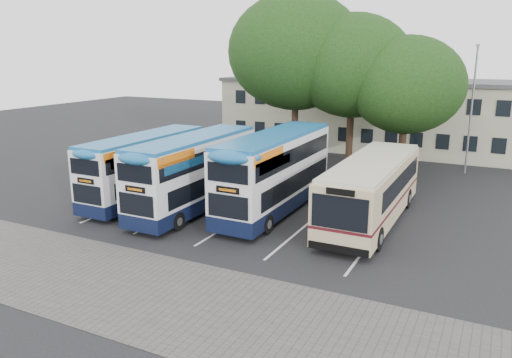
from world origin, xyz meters
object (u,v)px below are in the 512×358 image
Objects in this scene: tree_mid at (353,66)px; bus_dd_left at (146,165)px; tree_right at (407,85)px; bus_single at (372,186)px; bus_dd_mid at (195,170)px; lamp_post at (472,103)px; tree_left at (296,52)px; bus_dd_right at (276,169)px.

bus_dd_left is (-8.43, -12.88, -5.44)m from tree_mid.
bus_single is (0.46, -10.16, -4.52)m from tree_right.
lamp_post is at bearing 51.22° from bus_dd_mid.
tree_mid is 4.13m from tree_right.
bus_dd_mid is (-12.71, -15.81, -2.82)m from lamp_post.
tree_left reaches higher than tree_mid.
tree_right reaches higher than bus_dd_left.
tree_left is at bearing -166.95° from lamp_post.
bus_single is (9.21, 2.37, -0.41)m from bus_dd_mid.
tree_left is (-12.16, -2.82, 3.45)m from lamp_post.
tree_right is 11.13m from bus_single.
tree_left is 1.30× the size of bus_dd_mid.
bus_dd_mid reaches higher than bus_dd_left.
tree_left is 14.86m from bus_dd_left.
tree_mid reaches higher than bus_dd_left.
lamp_post is 0.92× the size of bus_dd_mid.
bus_dd_right is at bearing 10.72° from bus_dd_left.
tree_left is 1.14× the size of tree_mid.
bus_dd_left is (-4.15, -12.75, -6.40)m from tree_left.
bus_single is at bearing 9.43° from bus_dd_left.
bus_dd_right reaches higher than bus_dd_mid.
bus_dd_mid is at bearing -110.23° from tree_mid.
tree_mid is at bearing 1.77° from tree_left.
tree_right is (-3.96, -3.29, 1.30)m from lamp_post.
tree_right reaches higher than bus_single.
tree_mid is (-7.87, -2.69, 2.49)m from lamp_post.
bus_dd_left is at bearing -170.57° from bus_single.
tree_right reaches higher than bus_dd_mid.
lamp_post is 0.82× the size of bus_single.
bus_dd_mid is at bearing -165.57° from bus_single.
bus_dd_right is (-4.67, -10.83, -4.01)m from tree_right.
bus_dd_right is at bearing -72.67° from tree_left.
tree_left is 14.44m from bus_dd_mid.
tree_mid is (4.29, 0.13, -0.96)m from tree_left.
tree_right is 0.93× the size of bus_dd_right.
bus_dd_left is 7.81m from bus_dd_right.
tree_mid is 16.33m from bus_dd_left.
tree_left is 1.33× the size of tree_right.
tree_right is 12.46m from bus_dd_right.
bus_dd_left is at bearing -108.01° from tree_left.
tree_mid is 1.16× the size of tree_right.
bus_dd_right is (7.67, 1.45, 0.24)m from bus_dd_left.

